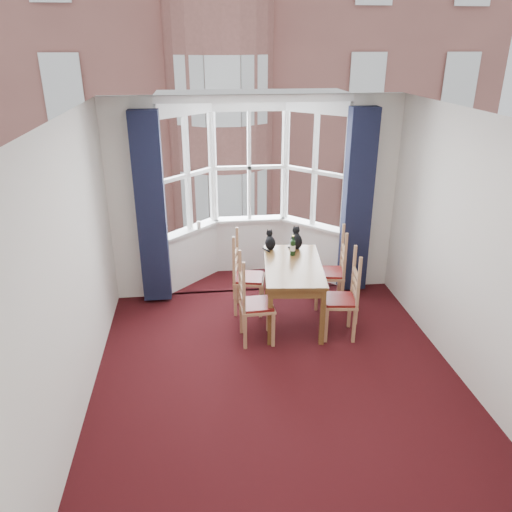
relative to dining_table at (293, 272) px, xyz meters
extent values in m
plane|color=black|center=(-0.39, -1.33, -0.68)|extent=(4.50, 4.50, 0.00)
plane|color=white|center=(-0.39, -1.33, 2.12)|extent=(4.50, 4.50, 0.00)
plane|color=silver|center=(-2.39, -1.33, 0.72)|extent=(0.00, 4.50, 4.50)
plane|color=silver|center=(1.61, -1.33, 0.72)|extent=(0.00, 4.50, 4.50)
plane|color=silver|center=(-0.39, -3.58, 0.72)|extent=(4.00, 0.00, 4.00)
cube|color=silver|center=(-2.04, 0.92, 0.72)|extent=(0.70, 0.12, 2.80)
cube|color=silver|center=(1.26, 0.92, 0.72)|extent=(0.70, 0.12, 2.80)
cube|color=#161A33|center=(-1.81, 0.74, 0.67)|extent=(0.38, 0.22, 2.60)
cube|color=#161A33|center=(1.03, 0.74, 0.67)|extent=(0.38, 0.22, 2.60)
cube|color=brown|center=(0.00, 0.00, 0.08)|extent=(0.87, 1.43, 0.04)
cube|color=brown|center=(-0.38, -0.59, -0.31)|extent=(0.07, 0.07, 0.75)
cube|color=brown|center=(-0.24, 0.66, -0.31)|extent=(0.07, 0.07, 0.75)
cube|color=brown|center=(0.24, -0.66, -0.31)|extent=(0.07, 0.07, 0.75)
cube|color=brown|center=(0.38, 0.59, -0.31)|extent=(0.07, 0.07, 0.75)
cube|color=#A77851|center=(-0.53, -0.47, -0.20)|extent=(0.41, 0.43, 0.06)
cube|color=#5F1210|center=(-0.53, -0.47, -0.19)|extent=(0.37, 0.39, 0.03)
cube|color=#A77851|center=(-0.54, 0.29, -0.20)|extent=(0.48, 0.49, 0.06)
cube|color=#5F1210|center=(-0.54, 0.29, -0.19)|extent=(0.43, 0.45, 0.03)
cube|color=#A77851|center=(0.50, -0.47, -0.20)|extent=(0.45, 0.47, 0.06)
cube|color=#5F1210|center=(0.50, -0.47, -0.19)|extent=(0.41, 0.43, 0.03)
cube|color=#A77851|center=(0.57, 0.33, -0.20)|extent=(0.47, 0.48, 0.06)
cube|color=#5F1210|center=(0.57, 0.33, -0.19)|extent=(0.42, 0.44, 0.03)
ellipsoid|color=black|center=(-0.22, 0.55, 0.19)|extent=(0.16, 0.20, 0.19)
sphere|color=black|center=(-0.22, 0.61, 0.31)|extent=(0.09, 0.09, 0.09)
cone|color=black|center=(-0.25, 0.61, 0.36)|extent=(0.03, 0.03, 0.04)
cone|color=black|center=(-0.20, 0.61, 0.36)|extent=(0.03, 0.03, 0.04)
ellipsoid|color=black|center=(0.14, 0.53, 0.21)|extent=(0.19, 0.23, 0.22)
sphere|color=black|center=(0.15, 0.61, 0.34)|extent=(0.11, 0.11, 0.10)
cone|color=black|center=(0.12, 0.61, 0.39)|extent=(0.04, 0.04, 0.05)
cone|color=black|center=(0.18, 0.60, 0.39)|extent=(0.04, 0.04, 0.05)
cylinder|color=black|center=(0.05, 0.31, 0.20)|extent=(0.07, 0.07, 0.20)
sphere|color=black|center=(0.05, 0.31, 0.30)|extent=(0.06, 0.06, 0.06)
cylinder|color=black|center=(0.05, 0.31, 0.34)|extent=(0.03, 0.03, 0.09)
cylinder|color=gold|center=(0.05, 0.31, 0.37)|extent=(0.03, 0.03, 0.02)
cylinder|color=silver|center=(0.05, 0.31, 0.21)|extent=(0.07, 0.07, 0.08)
cylinder|color=white|center=(-1.18, 1.27, 0.24)|extent=(0.06, 0.06, 0.11)
plane|color=#333335|center=(-0.39, 30.92, -6.68)|extent=(80.00, 80.00, 0.00)
cube|color=#9A5A4F|center=(-0.39, 12.92, 0.32)|extent=(18.00, 6.00, 14.00)
cylinder|color=#9A5A4F|center=(-0.39, 9.92, 0.32)|extent=(3.20, 3.20, 14.00)
camera|label=1|loc=(-1.17, -5.75, 2.71)|focal=35.00mm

